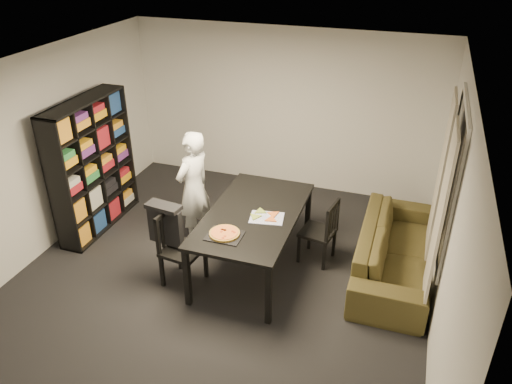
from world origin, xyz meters
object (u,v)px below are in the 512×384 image
(dining_table, at_px, (253,218))
(sofa, at_px, (395,250))
(bookshelf, at_px, (92,166))
(pepperoni_pizza, at_px, (225,233))
(chair_left, at_px, (176,242))
(baking_tray, at_px, (225,236))
(chair_right, at_px, (324,228))
(person, at_px, (193,188))

(dining_table, distance_m, sofa, 1.83)
(bookshelf, xyz_separation_m, pepperoni_pizza, (2.31, -0.83, -0.11))
(sofa, bearing_deg, bookshelf, 92.88)
(chair_left, distance_m, baking_tray, 0.71)
(chair_right, xyz_separation_m, baking_tray, (-0.96, -1.00, 0.31))
(chair_right, bearing_deg, chair_left, -49.60)
(pepperoni_pizza, bearing_deg, dining_table, 75.12)
(dining_table, distance_m, baking_tray, 0.61)
(bookshelf, height_order, person, bookshelf)
(bookshelf, height_order, sofa, bookshelf)
(chair_right, bearing_deg, baking_tray, -33.89)
(bookshelf, relative_size, baking_tray, 4.75)
(chair_right, bearing_deg, pepperoni_pizza, -34.66)
(pepperoni_pizza, bearing_deg, chair_left, 177.59)
(baking_tray, bearing_deg, chair_left, 176.06)
(baking_tray, bearing_deg, person, 131.18)
(bookshelf, height_order, baking_tray, bookshelf)
(person, distance_m, pepperoni_pizza, 1.24)
(baking_tray, bearing_deg, pepperoni_pizza, 114.81)
(dining_table, bearing_deg, pepperoni_pizza, -104.88)
(chair_right, xyz_separation_m, sofa, (0.90, 0.06, -0.18))
(chair_right, height_order, sofa, chair_right)
(chair_left, relative_size, sofa, 0.44)
(dining_table, distance_m, pepperoni_pizza, 0.60)
(chair_left, xyz_separation_m, pepperoni_pizza, (0.65, -0.03, 0.29))
(sofa, bearing_deg, person, 92.46)
(chair_right, relative_size, pepperoni_pizza, 2.53)
(chair_left, height_order, person, person)
(pepperoni_pizza, bearing_deg, baking_tray, -65.19)
(baking_tray, relative_size, sofa, 0.18)
(bookshelf, distance_m, pepperoni_pizza, 2.46)
(bookshelf, distance_m, chair_right, 3.31)
(sofa, bearing_deg, baking_tray, 119.77)
(baking_tray, xyz_separation_m, sofa, (1.86, 1.06, -0.49))
(person, bearing_deg, baking_tray, 58.92)
(dining_table, relative_size, baking_tray, 4.87)
(dining_table, xyz_separation_m, chair_left, (-0.80, -0.54, -0.19))
(chair_left, height_order, baking_tray, chair_left)
(sofa, bearing_deg, pepperoni_pizza, 119.24)
(chair_left, xyz_separation_m, sofa, (2.52, 1.02, -0.23))
(chair_left, relative_size, chair_right, 1.09)
(bookshelf, bearing_deg, dining_table, -6.11)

